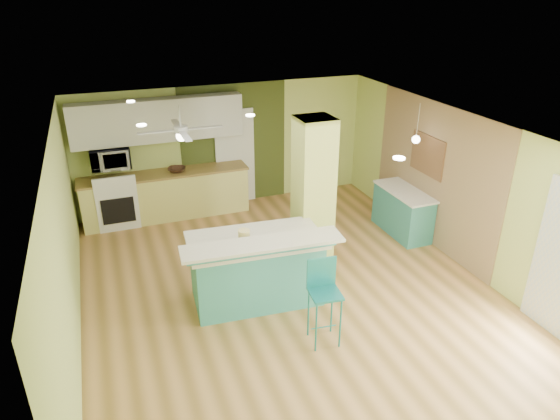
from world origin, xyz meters
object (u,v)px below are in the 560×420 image
object	(u,v)px
canister	(244,236)
bar_stool	(323,288)
fruit_bowl	(177,170)
side_counter	(402,212)
peninsula	(257,268)

from	to	relation	value
canister	bar_stool	bearing A→B (deg)	-57.49
fruit_bowl	canister	distance (m)	3.37
bar_stool	side_counter	bearing A→B (deg)	46.22
bar_stool	canister	size ratio (longest dim) A/B	6.28
bar_stool	fruit_bowl	distance (m)	4.59
canister	peninsula	bearing A→B (deg)	8.60
side_counter	canister	distance (m)	3.65
side_counter	fruit_bowl	xyz separation A→B (m)	(-3.76, 2.19, 0.56)
peninsula	fruit_bowl	xyz separation A→B (m)	(-0.54, 3.32, 0.44)
bar_stool	fruit_bowl	bearing A→B (deg)	109.56
bar_stool	side_counter	xyz separation A→B (m)	(2.69, 2.27, -0.35)
peninsula	side_counter	bearing A→B (deg)	23.72
bar_stool	fruit_bowl	world-z (taller)	bar_stool
side_counter	fruit_bowl	distance (m)	4.39
bar_stool	side_counter	world-z (taller)	bar_stool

